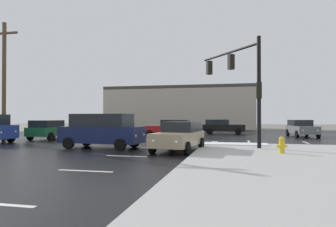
# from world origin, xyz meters

# --- Properties ---
(ground_plane) EXTENTS (120.00, 120.00, 0.00)m
(ground_plane) POSITION_xyz_m (0.00, 0.00, 0.00)
(ground_plane) COLOR slate
(road_asphalt) EXTENTS (44.00, 44.00, 0.02)m
(road_asphalt) POSITION_xyz_m (0.00, 0.00, 0.01)
(road_asphalt) COLOR black
(road_asphalt) RESTS_ON ground_plane
(snow_strip_curbside) EXTENTS (4.00, 1.60, 0.06)m
(snow_strip_curbside) POSITION_xyz_m (5.00, -4.00, 0.17)
(snow_strip_curbside) COLOR white
(snow_strip_curbside) RESTS_ON sidewalk_corner
(lane_markings) EXTENTS (36.15, 36.15, 0.01)m
(lane_markings) POSITION_xyz_m (1.20, -1.38, 0.02)
(lane_markings) COLOR silver
(lane_markings) RESTS_ON road_asphalt
(traffic_signal_mast) EXTENTS (3.60, 4.62, 6.23)m
(traffic_signal_mast) POSITION_xyz_m (5.36, -4.83, 4.30)
(traffic_signal_mast) COLOR black
(traffic_signal_mast) RESTS_ON sidewalk_corner
(fire_hydrant) EXTENTS (0.48, 0.26, 0.79)m
(fire_hydrant) POSITION_xyz_m (7.17, -8.19, 0.54)
(fire_hydrant) COLOR gold
(fire_hydrant) RESTS_ON sidewalk_corner
(strip_building_background) EXTENTS (23.44, 8.00, 6.72)m
(strip_building_background) POSITION_xyz_m (-3.72, 25.03, 3.36)
(strip_building_background) COLOR #BCB29E
(strip_building_background) RESTS_ON ground_plane
(suv_navy) EXTENTS (4.93, 2.42, 2.03)m
(suv_navy) POSITION_xyz_m (-2.69, -6.86, 1.09)
(suv_navy) COLOR #141E47
(suv_navy) RESTS_ON road_asphalt
(sedan_red) EXTENTS (4.58, 2.12, 1.58)m
(sedan_red) POSITION_xyz_m (-0.92, 4.01, 0.85)
(sedan_red) COLOR #B21919
(sedan_red) RESTS_ON road_asphalt
(sedan_tan) EXTENTS (2.45, 4.68, 1.58)m
(sedan_tan) POSITION_xyz_m (2.03, -7.24, 0.85)
(sedan_tan) COLOR tan
(sedan_tan) RESTS_ON road_asphalt
(sedan_grey) EXTENTS (2.35, 4.66, 1.58)m
(sedan_grey) POSITION_xyz_m (11.08, 6.79, 0.85)
(sedan_grey) COLOR slate
(sedan_grey) RESTS_ON road_asphalt
(sedan_black) EXTENTS (4.55, 2.05, 1.58)m
(sedan_black) POSITION_xyz_m (3.64, 9.91, 0.85)
(sedan_black) COLOR black
(sedan_black) RESTS_ON road_asphalt
(sedan_green) EXTENTS (2.02, 4.54, 1.58)m
(sedan_green) POSITION_xyz_m (-9.93, -1.17, 0.85)
(sedan_green) COLOR #195933
(sedan_green) RESTS_ON road_asphalt
(utility_pole_mid) EXTENTS (2.20, 0.28, 8.88)m
(utility_pole_mid) POSITION_xyz_m (-11.70, -4.33, 4.65)
(utility_pole_mid) COLOR brown
(utility_pole_mid) RESTS_ON ground_plane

